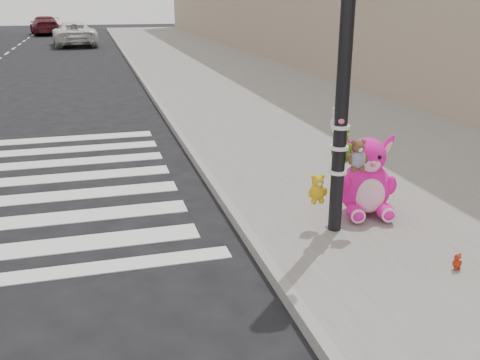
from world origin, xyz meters
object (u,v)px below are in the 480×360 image
object	(u,v)px
car_white_near	(74,34)
signal_pole	(343,97)
red_teddy	(457,262)
pink_bunny	(366,182)

from	to	relation	value
car_white_near	signal_pole	bearing A→B (deg)	92.07
signal_pole	red_teddy	xyz separation A→B (m)	(0.78, -1.32, -1.55)
pink_bunny	car_white_near	world-z (taller)	car_white_near
signal_pole	pink_bunny	xyz separation A→B (m)	(0.58, 0.35, -1.20)
car_white_near	red_teddy	bearing A→B (deg)	93.19
pink_bunny	car_white_near	bearing A→B (deg)	109.02
red_teddy	signal_pole	bearing A→B (deg)	108.00
red_teddy	car_white_near	distance (m)	31.72
red_teddy	pink_bunny	bearing A→B (deg)	84.42
pink_bunny	red_teddy	world-z (taller)	pink_bunny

